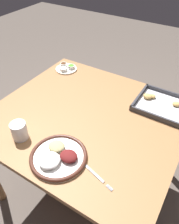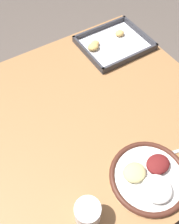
# 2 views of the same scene
# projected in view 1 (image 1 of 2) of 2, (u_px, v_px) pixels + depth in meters

# --- Properties ---
(ground_plane) EXTENTS (8.00, 8.00, 0.00)m
(ground_plane) POSITION_uv_depth(u_px,v_px,m) (88.00, 183.00, 1.82)
(ground_plane) COLOR #564C44
(dining_table) EXTENTS (1.12, 1.02, 0.76)m
(dining_table) POSITION_uv_depth(u_px,v_px,m) (88.00, 127.00, 1.39)
(dining_table) COLOR olive
(dining_table) RESTS_ON ground_plane
(dinner_plate) EXTENTS (0.29, 0.29, 0.05)m
(dinner_plate) POSITION_uv_depth(u_px,v_px,m) (58.00, 156.00, 1.07)
(dinner_plate) COLOR white
(dinner_plate) RESTS_ON dining_table
(fork) EXTENTS (0.22, 0.07, 0.00)m
(fork) POSITION_uv_depth(u_px,v_px,m) (93.00, 172.00, 1.01)
(fork) COLOR #B2B2B7
(fork) RESTS_ON dining_table
(saucer_plate) EXTENTS (0.17, 0.17, 0.04)m
(saucer_plate) POSITION_uv_depth(u_px,v_px,m) (66.00, 68.00, 1.72)
(saucer_plate) COLOR beige
(saucer_plate) RESTS_ON dining_table
(baking_tray) EXTENTS (0.34, 0.29, 0.04)m
(baking_tray) POSITION_uv_depth(u_px,v_px,m) (162.00, 105.00, 1.37)
(baking_tray) COLOR #333338
(baking_tray) RESTS_ON dining_table
(drinking_cup) EXTENTS (0.08, 0.08, 0.10)m
(drinking_cup) POSITION_uv_depth(u_px,v_px,m) (19.00, 131.00, 1.15)
(drinking_cup) COLOR white
(drinking_cup) RESTS_ON dining_table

